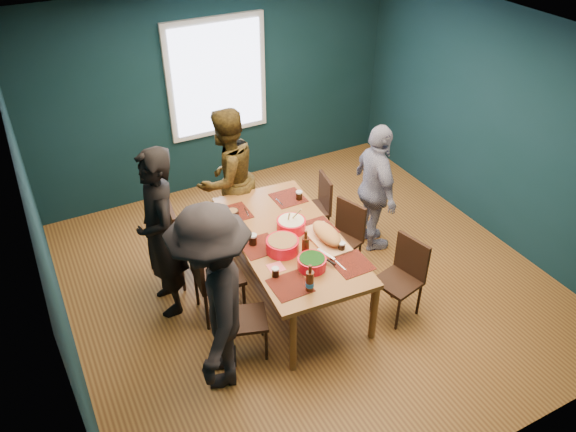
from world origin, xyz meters
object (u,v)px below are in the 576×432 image
person_near_left (214,301)px  chair_right_far (318,203)px  bowl_salad (283,245)px  cutting_board (326,235)px  chair_right_near (404,272)px  bowl_dumpling (291,224)px  chair_left_mid (208,270)px  chair_left_far (185,237)px  chair_left_near (238,314)px  person_right (376,189)px  person_far_left (160,234)px  bowl_herbs (312,263)px  dining_table (289,243)px  chair_right_mid (345,233)px  person_back (227,179)px

person_near_left → chair_right_far: bearing=151.0°
bowl_salad → cutting_board: 0.47m
chair_right_near → bowl_dumpling: size_ratio=2.89×
chair_left_mid → chair_right_near: 1.97m
chair_left_far → chair_right_far: size_ratio=1.17×
chair_left_near → bowl_dumpling: size_ratio=2.75×
person_right → person_near_left: person_near_left is taller
person_far_left → bowl_dumpling: bearing=76.1°
person_far_left → bowl_herbs: 1.52m
chair_left_mid → cutting_board: chair_left_mid is taller
chair_left_far → person_near_left: person_near_left is taller
dining_table → chair_right_far: size_ratio=2.51×
person_right → bowl_herbs: bearing=133.4°
dining_table → person_right: (1.30, 0.33, 0.09)m
bowl_herbs → chair_right_near: bearing=-12.8°
person_near_left → chair_left_far: bearing=-164.9°
chair_left_mid → bowl_salad: bearing=-16.7°
dining_table → cutting_board: size_ratio=3.03×
chair_left_mid → chair_right_near: chair_left_mid is taller
chair_left_mid → cutting_board: size_ratio=1.47×
dining_table → person_far_left: 1.29m
chair_right_near → bowl_salad: bowl_salad is taller
bowl_dumpling → bowl_herbs: 0.64m
person_right → chair_right_mid: bearing=123.3°
chair_right_far → person_back: (-0.97, 0.45, 0.37)m
chair_right_near → bowl_dumpling: bowl_dumpling is taller
chair_left_far → person_right: bearing=-3.4°
dining_table → person_far_left: (-1.19, 0.45, 0.23)m
chair_left_far → chair_left_mid: (0.02, -0.66, 0.02)m
chair_left_mid → person_far_left: (-0.34, 0.35, 0.33)m
person_near_left → bowl_herbs: size_ratio=6.73×
bowl_dumpling → chair_left_far: bearing=145.7°
chair_left_far → chair_right_far: bearing=8.6°
chair_right_far → person_right: size_ratio=0.53×
person_near_left → bowl_dumpling: 1.40m
chair_right_near → person_right: (0.37, 1.08, 0.28)m
chair_left_far → chair_right_far: 1.68m
chair_left_far → person_back: (0.71, 0.48, 0.29)m
chair_left_near → chair_right_far: chair_right_far is taller
bowl_salad → bowl_herbs: bearing=-70.3°
chair_right_mid → person_far_left: (-1.94, 0.34, 0.42)m
dining_table → bowl_herbs: bowl_herbs is taller
chair_right_far → person_far_left: 2.07m
chair_left_near → chair_right_mid: (1.55, 0.60, 0.02)m
dining_table → person_near_left: 1.29m
chair_left_near → person_far_left: person_far_left is taller
chair_right_near → person_far_left: person_far_left is taller
dining_table → person_far_left: size_ratio=1.13×
chair_right_far → person_right: bearing=-32.3°
bowl_salad → chair_left_mid: bearing=158.9°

